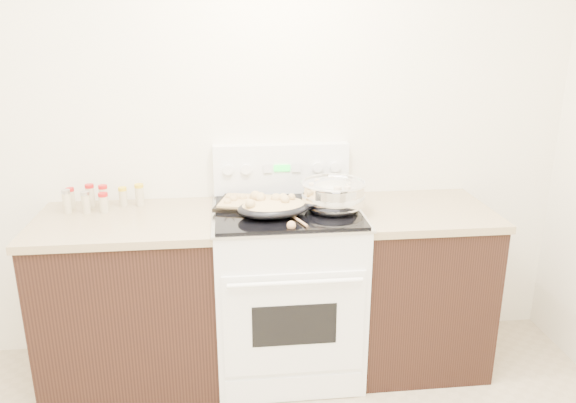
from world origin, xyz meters
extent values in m
cube|color=white|center=(0.00, 1.77, 1.35)|extent=(4.00, 0.05, 2.70)
cube|color=black|center=(-0.48, 1.43, 0.44)|extent=(0.90, 0.64, 0.88)
cube|color=brown|center=(-0.48, 1.43, 0.90)|extent=(0.93, 0.67, 0.04)
cube|color=black|center=(1.08, 1.43, 0.44)|extent=(0.70, 0.64, 0.88)
cube|color=brown|center=(1.08, 1.43, 0.90)|extent=(0.73, 0.67, 0.04)
cube|color=white|center=(0.35, 1.42, 0.46)|extent=(0.76, 0.66, 0.92)
cube|color=white|center=(0.35, 1.08, 0.45)|extent=(0.70, 0.01, 0.55)
cube|color=black|center=(0.35, 1.08, 0.46)|extent=(0.42, 0.01, 0.22)
cylinder|color=white|center=(0.35, 1.04, 0.70)|extent=(0.65, 0.02, 0.02)
cube|color=white|center=(0.35, 1.09, 0.08)|extent=(0.70, 0.01, 0.14)
cube|color=silver|center=(0.35, 1.42, 0.93)|extent=(0.78, 0.68, 0.01)
cube|color=black|center=(0.35, 1.42, 0.94)|extent=(0.74, 0.64, 0.01)
cube|color=white|center=(0.35, 1.72, 1.08)|extent=(0.76, 0.07, 0.28)
cylinder|color=white|center=(0.05, 1.67, 1.10)|extent=(0.06, 0.02, 0.06)
cylinder|color=white|center=(0.15, 1.67, 1.10)|extent=(0.06, 0.02, 0.06)
cylinder|color=white|center=(0.55, 1.67, 1.10)|extent=(0.06, 0.02, 0.06)
cylinder|color=white|center=(0.65, 1.67, 1.10)|extent=(0.06, 0.02, 0.06)
cube|color=#19E533|center=(0.35, 1.67, 1.10)|extent=(0.09, 0.00, 0.04)
cube|color=silver|center=(0.27, 1.67, 1.10)|extent=(0.05, 0.00, 0.05)
cube|color=silver|center=(0.43, 1.67, 1.10)|extent=(0.05, 0.00, 0.05)
ellipsoid|color=silver|center=(0.59, 1.38, 1.01)|extent=(0.44, 0.44, 0.20)
cylinder|color=silver|center=(0.59, 1.38, 0.95)|extent=(0.18, 0.18, 0.01)
torus|color=silver|center=(0.59, 1.38, 1.09)|extent=(0.34, 0.34, 0.02)
cylinder|color=silver|center=(0.59, 1.38, 1.03)|extent=(0.32, 0.32, 0.11)
cylinder|color=brown|center=(0.59, 1.38, 1.08)|extent=(0.30, 0.30, 0.00)
cube|color=beige|center=(0.64, 1.29, 1.08)|extent=(0.04, 0.04, 0.02)
cube|color=beige|center=(0.56, 1.31, 1.08)|extent=(0.02, 0.02, 0.02)
cube|color=beige|center=(0.47, 1.37, 1.08)|extent=(0.03, 0.03, 0.02)
cube|color=beige|center=(0.51, 1.44, 1.08)|extent=(0.03, 0.03, 0.02)
cube|color=beige|center=(0.58, 1.36, 1.08)|extent=(0.03, 0.03, 0.02)
cube|color=beige|center=(0.59, 1.28, 1.08)|extent=(0.04, 0.04, 0.03)
cube|color=beige|center=(0.53, 1.44, 1.08)|extent=(0.03, 0.03, 0.02)
cube|color=beige|center=(0.59, 1.47, 1.08)|extent=(0.04, 0.04, 0.02)
cube|color=beige|center=(0.63, 1.33, 1.08)|extent=(0.04, 0.04, 0.03)
cube|color=beige|center=(0.65, 1.34, 1.08)|extent=(0.04, 0.04, 0.03)
cube|color=beige|center=(0.57, 1.45, 1.08)|extent=(0.03, 0.03, 0.02)
cube|color=beige|center=(0.61, 1.36, 1.08)|extent=(0.03, 0.03, 0.02)
cube|color=beige|center=(0.63, 1.38, 1.08)|extent=(0.04, 0.04, 0.03)
ellipsoid|color=black|center=(0.27, 1.32, 0.98)|extent=(0.42, 0.33, 0.08)
ellipsoid|color=tan|center=(0.27, 1.32, 1.00)|extent=(0.37, 0.29, 0.06)
sphere|color=tan|center=(0.21, 1.34, 1.03)|extent=(0.05, 0.05, 0.05)
sphere|color=tan|center=(0.15, 1.27, 1.03)|extent=(0.05, 0.05, 0.05)
sphere|color=tan|center=(0.33, 1.30, 1.03)|extent=(0.05, 0.05, 0.05)
sphere|color=tan|center=(0.21, 1.36, 1.03)|extent=(0.05, 0.05, 0.05)
sphere|color=tan|center=(0.32, 1.33, 1.03)|extent=(0.05, 0.05, 0.05)
sphere|color=tan|center=(0.18, 1.38, 1.03)|extent=(0.05, 0.05, 0.05)
sphere|color=tan|center=(0.29, 1.34, 1.03)|extent=(0.05, 0.05, 0.05)
sphere|color=tan|center=(0.37, 1.34, 1.03)|extent=(0.04, 0.04, 0.04)
cube|color=black|center=(0.18, 1.48, 0.95)|extent=(0.44, 0.36, 0.02)
cube|color=tan|center=(0.18, 1.48, 0.97)|extent=(0.39, 0.31, 0.02)
sphere|color=tan|center=(0.29, 1.50, 0.98)|extent=(0.03, 0.03, 0.03)
sphere|color=tan|center=(0.12, 1.53, 0.98)|extent=(0.04, 0.04, 0.04)
sphere|color=tan|center=(0.07, 1.51, 0.98)|extent=(0.05, 0.05, 0.05)
sphere|color=tan|center=(0.04, 1.46, 0.98)|extent=(0.04, 0.04, 0.04)
sphere|color=tan|center=(0.21, 1.54, 0.98)|extent=(0.04, 0.04, 0.04)
sphere|color=tan|center=(0.05, 1.55, 0.98)|extent=(0.03, 0.03, 0.03)
sphere|color=tan|center=(0.23, 1.43, 0.98)|extent=(0.04, 0.04, 0.04)
sphere|color=tan|center=(0.17, 1.53, 0.98)|extent=(0.04, 0.04, 0.04)
sphere|color=tan|center=(0.31, 1.50, 0.98)|extent=(0.04, 0.04, 0.04)
sphere|color=tan|center=(0.10, 1.54, 0.98)|extent=(0.03, 0.03, 0.03)
cylinder|color=tan|center=(0.38, 1.24, 0.95)|extent=(0.09, 0.22, 0.01)
sphere|color=tan|center=(0.34, 1.14, 0.96)|extent=(0.04, 0.04, 0.04)
sphere|color=#7CAEB9|center=(0.65, 1.31, 0.97)|extent=(0.07, 0.07, 0.07)
cylinder|color=#7CAEB9|center=(0.68, 1.42, 0.99)|extent=(0.08, 0.23, 0.06)
cylinder|color=#BFB28C|center=(-0.79, 1.63, 0.97)|extent=(0.04, 0.04, 0.09)
cylinder|color=#B21414|center=(-0.79, 1.63, 1.02)|extent=(0.04, 0.04, 0.02)
cylinder|color=#BFB28C|center=(-0.69, 1.63, 0.98)|extent=(0.04, 0.04, 0.11)
cylinder|color=#B21414|center=(-0.69, 1.63, 1.04)|extent=(0.05, 0.05, 0.02)
cylinder|color=#BFB28C|center=(-0.62, 1.62, 0.97)|extent=(0.05, 0.05, 0.11)
cylinder|color=#B21414|center=(-0.62, 1.62, 1.03)|extent=(0.05, 0.05, 0.02)
cylinder|color=#BFB28C|center=(-0.52, 1.64, 0.96)|extent=(0.04, 0.04, 0.09)
cylinder|color=gold|center=(-0.52, 1.64, 1.02)|extent=(0.05, 0.05, 0.02)
cylinder|color=#BFB28C|center=(-0.43, 1.63, 0.97)|extent=(0.05, 0.05, 0.10)
cylinder|color=gold|center=(-0.43, 1.63, 1.03)|extent=(0.05, 0.05, 0.02)
cylinder|color=#BFB28C|center=(-0.79, 1.55, 0.97)|extent=(0.04, 0.04, 0.11)
cylinder|color=#B2B2B7|center=(-0.79, 1.55, 1.04)|extent=(0.04, 0.04, 0.02)
cylinder|color=#BFB28C|center=(-0.69, 1.54, 0.97)|extent=(0.04, 0.04, 0.10)
cylinder|color=#B2B2B7|center=(-0.69, 1.54, 1.03)|extent=(0.04, 0.04, 0.02)
cylinder|color=#BFB28C|center=(-0.60, 1.54, 0.96)|extent=(0.05, 0.05, 0.09)
cylinder|color=#B21414|center=(-0.60, 1.54, 1.02)|extent=(0.05, 0.05, 0.02)
camera|label=1|loc=(0.05, -1.34, 1.88)|focal=35.00mm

